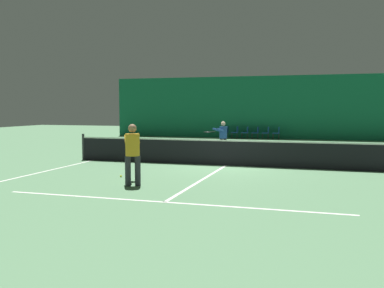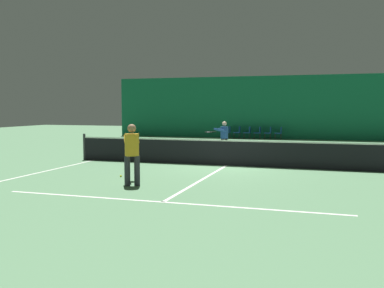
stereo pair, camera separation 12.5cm
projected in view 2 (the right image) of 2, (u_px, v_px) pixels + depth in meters
The scene contains 17 objects.
ground_plane at pixel (226, 166), 15.75m from camera, with size 60.00×60.00×0.00m, color #56845B.
backdrop_curtain at pixel (274, 107), 29.28m from camera, with size 23.00×0.12×4.31m.
court_line_baseline_far at pixel (268, 141), 27.06m from camera, with size 11.00×0.10×0.00m.
court_line_service_far at pixel (254, 149), 21.83m from camera, with size 8.25×0.10×0.00m.
court_line_service_near at pixel (163, 202), 9.67m from camera, with size 8.25×0.10×0.00m.
court_line_sideline_left at pixel (94, 160), 17.40m from camera, with size 0.10×23.80×0.00m.
court_line_centre at pixel (226, 166), 15.75m from camera, with size 0.10×12.80×0.00m.
tennis_net at pixel (226, 152), 15.71m from camera, with size 12.00×0.10×1.07m.
player_near at pixel (132, 150), 11.66m from camera, with size 0.95×1.37×1.69m.
player_far at pixel (224, 135), 19.29m from camera, with size 1.00×1.25×1.51m.
courtside_chair_0 at pixel (228, 131), 29.82m from camera, with size 0.44×0.44×0.84m.
courtside_chair_1 at pixel (238, 131), 29.60m from camera, with size 0.44×0.44×0.84m.
courtside_chair_2 at pixel (248, 132), 29.39m from camera, with size 0.44×0.44×0.84m.
courtside_chair_3 at pixel (258, 132), 29.18m from camera, with size 0.44×0.44×0.84m.
courtside_chair_4 at pixel (269, 132), 28.97m from camera, with size 0.44×0.44×0.84m.
courtside_chair_5 at pixel (279, 132), 28.76m from camera, with size 0.44×0.44×0.84m.
tennis_ball at pixel (121, 176), 13.16m from camera, with size 0.07×0.07×0.07m.
Camera 2 is at (3.49, -15.29, 2.13)m, focal length 40.00 mm.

